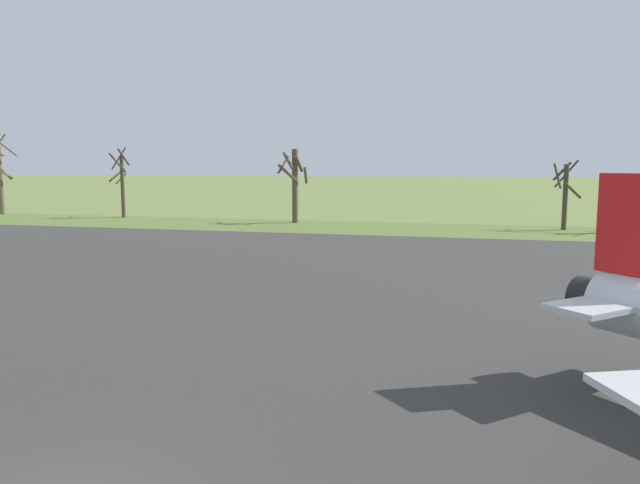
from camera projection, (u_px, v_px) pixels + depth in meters
asphalt_apron at (303, 307)px, 25.23m from camera, size 106.76×51.84×0.05m
grass_verge_strip at (397, 229)px, 55.90m from camera, size 166.76×12.00×0.06m
bare_tree_far_left at (1, 176)px, 71.73m from camera, size 3.10×3.07×9.66m
bare_tree_left_of_center at (122, 181)px, 67.42m from camera, size 2.53×2.53×7.93m
bare_tree_center at (294, 181)px, 61.11m from camera, size 3.06×3.13×7.54m
bare_tree_right_of_center at (565, 192)px, 54.45m from camera, size 2.49×2.56×6.41m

